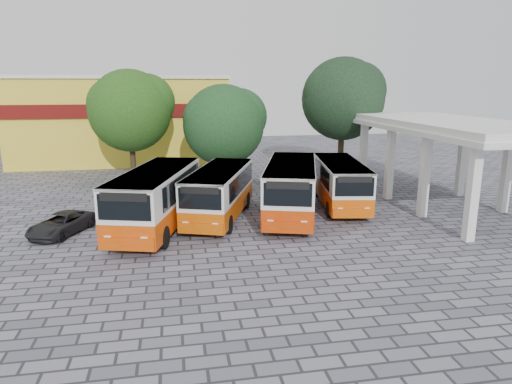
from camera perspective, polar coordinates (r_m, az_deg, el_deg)
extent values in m
plane|color=#51515C|center=(23.75, 5.55, -5.22)|extent=(90.00, 90.00, 0.00)
cube|color=silver|center=(24.31, 25.48, 0.07)|extent=(0.45, 0.45, 5.00)
cube|color=silver|center=(35.46, 13.27, 4.82)|extent=(0.45, 0.45, 5.00)
cube|color=silver|center=(37.89, 20.67, 4.85)|extent=(0.45, 0.45, 5.00)
cube|color=silver|center=(30.73, 23.01, 7.94)|extent=(6.60, 15.60, 0.40)
cube|color=silver|center=(30.75, 22.95, 7.29)|extent=(6.80, 15.80, 0.30)
cube|color=gold|center=(47.98, -16.19, 8.60)|extent=(20.00, 10.00, 8.00)
cube|color=#590C0A|center=(42.84, -16.94, 9.65)|extent=(20.00, 0.20, 1.20)
cube|color=silver|center=(47.86, -16.52, 13.55)|extent=(20.40, 10.40, 0.30)
cube|color=#C03A01|center=(24.67, -12.24, -2.35)|extent=(4.95, 9.15, 1.15)
cube|color=silver|center=(24.34, -12.40, 0.78)|extent=(4.95, 9.15, 1.61)
cube|color=silver|center=(24.19, -12.48, 2.48)|extent=(5.00, 9.16, 0.13)
cube|color=black|center=(24.42, -15.53, 0.68)|extent=(2.05, 6.96, 1.15)
cube|color=black|center=(24.32, -9.26, 0.94)|extent=(2.05, 6.96, 1.15)
cube|color=black|center=(20.06, -12.76, -1.87)|extent=(2.28, 0.70, 1.15)
cube|color=black|center=(19.94, -12.83, -0.59)|extent=(2.02, 0.63, 0.37)
cylinder|color=black|center=(22.15, -15.45, -5.54)|extent=(0.31, 1.10, 1.10)
cylinder|color=black|center=(22.05, -9.29, -5.31)|extent=(0.31, 1.10, 1.10)
cylinder|color=black|center=(27.60, -14.49, -1.76)|extent=(0.31, 1.10, 1.10)
cylinder|color=black|center=(27.51, -9.58, -1.56)|extent=(0.31, 1.10, 1.10)
cube|color=#B64600|center=(26.08, -4.55, -1.44)|extent=(4.91, 8.29, 1.04)
cube|color=silver|center=(25.79, -4.60, 1.25)|extent=(4.91, 8.29, 1.46)
cube|color=silver|center=(25.66, -4.63, 2.71)|extent=(4.95, 8.30, 0.12)
cube|color=black|center=(25.70, -7.29, 1.17)|extent=(2.24, 6.19, 1.04)
cube|color=black|center=(25.93, -1.93, 1.38)|extent=(2.24, 6.19, 1.04)
cube|color=black|center=(21.92, -3.52, -0.86)|extent=(2.03, 0.76, 1.04)
cube|color=black|center=(21.82, -3.54, 0.20)|extent=(1.80, 0.69, 0.34)
cylinder|color=black|center=(23.63, -6.47, -4.07)|extent=(0.28, 0.99, 0.99)
cylinder|color=black|center=(23.86, -1.31, -3.82)|extent=(0.28, 0.99, 0.99)
cylinder|color=black|center=(28.60, -7.21, -1.01)|extent=(0.28, 0.99, 0.99)
cylinder|color=black|center=(28.78, -2.94, -0.83)|extent=(0.28, 0.99, 0.99)
cube|color=#B22B00|center=(26.46, 4.37, -1.03)|extent=(5.02, 9.07, 1.14)
cube|color=silver|center=(26.16, 4.43, 1.87)|extent=(5.02, 9.07, 1.60)
cube|color=silver|center=(26.02, 4.46, 3.45)|extent=(5.07, 9.09, 0.13)
cube|color=black|center=(25.85, 1.59, 1.81)|extent=(2.14, 6.87, 1.14)
cube|color=black|center=(26.52, 7.20, 2.00)|extent=(2.14, 6.87, 1.14)
cube|color=black|center=(22.06, 7.31, -0.31)|extent=(2.25, 0.73, 1.14)
cube|color=black|center=(21.96, 7.34, 0.84)|extent=(1.99, 0.66, 0.37)
cylinder|color=black|center=(23.67, 3.34, -3.86)|extent=(0.30, 1.09, 1.09)
cylinder|color=black|center=(24.31, 8.73, -3.53)|extent=(0.30, 1.09, 1.09)
cylinder|color=black|center=(28.98, 0.70, -0.62)|extent=(0.30, 1.09, 1.09)
cylinder|color=black|center=(29.51, 5.17, -0.42)|extent=(0.30, 1.09, 1.09)
cube|color=#C64600|center=(29.15, 10.42, -0.07)|extent=(3.63, 8.11, 1.03)
cube|color=silver|center=(28.90, 10.52, 2.31)|extent=(3.63, 8.11, 1.44)
cube|color=silver|center=(28.78, 10.58, 3.60)|extent=(3.68, 8.12, 0.12)
cube|color=black|center=(28.49, 8.28, 2.27)|extent=(1.14, 6.38, 1.03)
cube|color=black|center=(29.34, 12.71, 2.40)|extent=(1.14, 6.38, 1.03)
cube|color=black|center=(25.34, 13.66, 0.65)|extent=(2.08, 0.40, 1.03)
cube|color=black|center=(25.25, 13.71, 1.56)|extent=(1.84, 0.37, 0.33)
cylinder|color=black|center=(26.58, 10.18, -2.25)|extent=(0.27, 0.98, 0.98)
cylinder|color=black|center=(27.38, 14.33, -1.99)|extent=(0.27, 0.98, 0.98)
cylinder|color=black|center=(31.24, 6.94, 0.21)|extent=(0.27, 0.98, 0.98)
cylinder|color=black|center=(31.93, 10.56, 0.36)|extent=(0.27, 0.98, 0.98)
cylinder|color=#372B19|center=(38.04, -15.16, 4.56)|extent=(0.44, 0.44, 4.07)
sphere|color=#1A440B|center=(37.70, -15.49, 9.77)|extent=(6.43, 6.43, 6.43)
sphere|color=#1A440B|center=(37.88, -13.54, 10.87)|extent=(4.50, 4.50, 4.50)
sphere|color=#1A440B|center=(37.59, -17.29, 10.38)|extent=(4.18, 4.18, 4.18)
cylinder|color=black|center=(36.53, -3.99, 4.15)|extent=(0.41, 0.41, 3.44)
sphere|color=#113814|center=(36.20, -4.06, 8.34)|extent=(6.34, 6.34, 6.34)
sphere|color=#113814|center=(36.61, -2.13, 9.42)|extent=(4.44, 4.44, 4.44)
sphere|color=#113814|center=(35.86, -5.82, 9.02)|extent=(4.12, 4.12, 4.12)
cylinder|color=#392E1B|center=(38.33, 10.54, 5.26)|extent=(0.48, 0.48, 4.59)
sphere|color=black|center=(37.99, 10.81, 11.36)|extent=(6.61, 6.61, 6.61)
sphere|color=black|center=(38.74, 12.56, 12.29)|extent=(4.63, 4.63, 4.63)
sphere|color=black|center=(37.39, 9.26, 12.15)|extent=(4.30, 4.30, 4.30)
imported|color=black|center=(25.48, -23.17, -3.69)|extent=(3.31, 4.33, 1.09)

